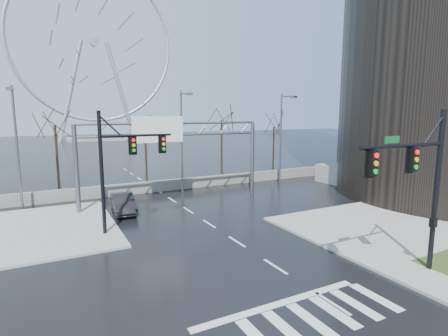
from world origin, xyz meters
TOP-DOWN VIEW (x-y plane):
  - ground at (0.00, 0.00)m, footprint 260.00×260.00m
  - sidewalk_right_ext at (10.00, 2.00)m, footprint 12.00×10.00m
  - sidewalk_far at (-11.00, 12.00)m, footprint 10.00×12.00m
  - barrier_wall at (0.00, 20.00)m, footprint 52.00×0.50m
  - signal_mast_near at (5.14, -4.04)m, footprint 5.52×0.41m
  - signal_mast_far at (-5.87, 8.96)m, footprint 4.72×0.41m
  - sign_gantry at (-0.38, 14.96)m, footprint 16.36×0.40m
  - streetlight_left at (-12.00, 18.16)m, footprint 0.50×2.55m
  - streetlight_mid at (2.00, 18.16)m, footprint 0.50×2.55m
  - streetlight_right at (14.00, 18.16)m, footprint 0.50×2.55m
  - tree_left at (-9.00, 23.50)m, footprint 3.75×3.75m
  - tree_center at (0.00, 24.50)m, footprint 3.25×3.25m
  - tree_right at (9.00, 23.50)m, footprint 3.90×3.90m
  - tree_far_right at (17.00, 24.00)m, footprint 3.40×3.40m
  - ferris_wheel at (5.00, 95.00)m, footprint 45.00×6.00m
  - car at (-4.82, 13.83)m, footprint 1.91×4.66m

SIDE VIEW (x-z plane):
  - ground at x=0.00m, z-range 0.00..0.00m
  - sidewalk_right_ext at x=10.00m, z-range 0.00..0.15m
  - sidewalk_far at x=-11.00m, z-range 0.00..0.15m
  - barrier_wall at x=0.00m, z-range 0.00..1.10m
  - car at x=-4.82m, z-range 0.00..1.50m
  - signal_mast_far at x=-5.87m, z-range 0.83..8.83m
  - signal_mast_near at x=5.14m, z-range 0.87..8.87m
  - tree_center at x=0.00m, z-range 1.92..8.42m
  - sign_gantry at x=-0.38m, z-range 1.38..8.98m
  - tree_far_right at x=17.00m, z-range 2.01..8.81m
  - streetlight_left at x=-12.00m, z-range 0.89..10.89m
  - streetlight_mid at x=2.00m, z-range 0.89..10.89m
  - streetlight_right at x=14.00m, z-range 0.89..10.89m
  - tree_left at x=-9.00m, z-range 2.23..9.73m
  - tree_right at x=9.00m, z-range 2.32..10.12m
  - ferris_wheel at x=5.00m, z-range 0.68..51.59m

